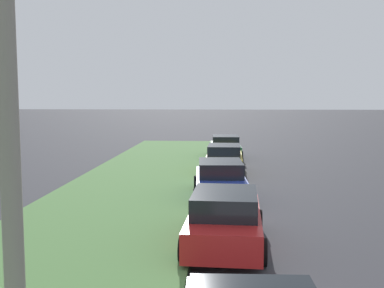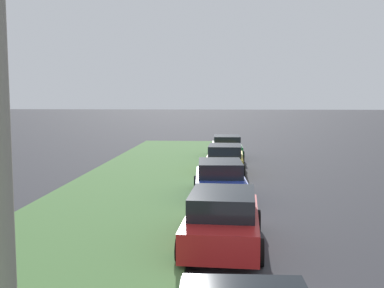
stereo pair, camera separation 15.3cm
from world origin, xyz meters
TOP-DOWN VIEW (x-y plane):
  - grass_median at (10.00, 8.07)m, footprint 60.00×6.00m
  - parked_car_red at (12.40, 4.26)m, footprint 4.38×2.17m
  - parked_car_blue at (18.02, 4.40)m, footprint 4.39×2.19m
  - parked_car_yellow at (23.93, 4.23)m, footprint 4.34×2.09m
  - parked_car_green at (29.60, 4.13)m, footprint 4.36×2.13m
  - streetlight at (5.85, 6.43)m, footprint 0.70×2.87m

SIDE VIEW (x-z plane):
  - grass_median at x=10.00m, z-range 0.00..0.12m
  - parked_car_red at x=12.40m, z-range -0.02..1.45m
  - parked_car_blue at x=18.02m, z-range -0.02..1.45m
  - parked_car_yellow at x=23.93m, z-range -0.02..1.45m
  - parked_car_green at x=29.60m, z-range -0.02..1.45m
  - streetlight at x=5.85m, z-range 0.64..8.14m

